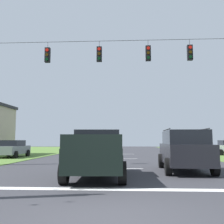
# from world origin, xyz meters

# --- Properties ---
(ground_plane) EXTENTS (120.00, 120.00, 0.00)m
(ground_plane) POSITION_xyz_m (0.00, 0.00, 0.00)
(ground_plane) COLOR #333338
(stop_bar_stripe) EXTENTS (13.55, 0.45, 0.01)m
(stop_bar_stripe) POSITION_xyz_m (0.00, 3.05, 0.00)
(stop_bar_stripe) COLOR white
(stop_bar_stripe) RESTS_ON ground
(lane_dash_0) EXTENTS (2.50, 0.15, 0.01)m
(lane_dash_0) POSITION_xyz_m (0.00, 9.05, 0.00)
(lane_dash_0) COLOR white
(lane_dash_0) RESTS_ON ground
(lane_dash_1) EXTENTS (2.50, 0.15, 0.01)m
(lane_dash_1) POSITION_xyz_m (0.00, 16.64, 0.00)
(lane_dash_1) COLOR white
(lane_dash_1) RESTS_ON ground
(lane_dash_2) EXTENTS (2.50, 0.15, 0.01)m
(lane_dash_2) POSITION_xyz_m (0.00, 23.97, 0.00)
(lane_dash_2) COLOR white
(lane_dash_2) RESTS_ON ground
(overhead_signal_span) EXTENTS (16.49, 0.31, 8.06)m
(overhead_signal_span) POSITION_xyz_m (0.07, 10.61, 4.55)
(overhead_signal_span) COLOR brown
(overhead_signal_span) RESTS_ON ground
(pickup_truck) EXTENTS (2.46, 5.48, 1.95)m
(pickup_truck) POSITION_xyz_m (-0.87, 5.76, 0.97)
(pickup_truck) COLOR black
(pickup_truck) RESTS_ON ground
(suv_black) EXTENTS (2.36, 4.87, 2.05)m
(suv_black) POSITION_xyz_m (3.20, 7.90, 1.06)
(suv_black) COLOR black
(suv_black) RESTS_ON ground
(distant_car_oncoming) EXTENTS (2.08, 4.33, 1.52)m
(distant_car_oncoming) POSITION_xyz_m (-9.71, 17.57, 0.79)
(distant_car_oncoming) COLOR slate
(distant_car_oncoming) RESTS_ON ground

